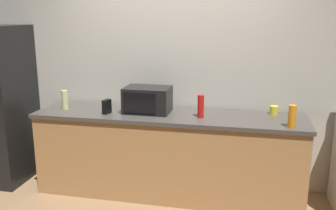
# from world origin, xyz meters

# --- Properties ---
(back_wall) EXTENTS (6.40, 0.10, 2.70)m
(back_wall) POSITION_xyz_m (0.00, 0.81, 1.35)
(back_wall) COLOR beige
(back_wall) RESTS_ON ground_plane
(counter_run) EXTENTS (2.84, 0.64, 0.90)m
(counter_run) POSITION_xyz_m (0.00, 0.40, 0.45)
(counter_run) COLOR #B27F4C
(counter_run) RESTS_ON ground_plane
(microwave) EXTENTS (0.48, 0.35, 0.27)m
(microwave) POSITION_xyz_m (-0.23, 0.45, 1.04)
(microwave) COLOR black
(microwave) RESTS_ON counter_run
(cordless_phone) EXTENTS (0.07, 0.12, 0.15)m
(cordless_phone) POSITION_xyz_m (-0.64, 0.30, 0.98)
(cordless_phone) COLOR black
(cordless_phone) RESTS_ON counter_run
(bottle_dish_soap) EXTENTS (0.07, 0.07, 0.21)m
(bottle_dish_soap) POSITION_xyz_m (1.21, 0.19, 1.01)
(bottle_dish_soap) COLOR orange
(bottle_dish_soap) RESTS_ON counter_run
(bottle_hot_sauce) EXTENTS (0.07, 0.07, 0.23)m
(bottle_hot_sauce) POSITION_xyz_m (0.35, 0.35, 1.02)
(bottle_hot_sauce) COLOR red
(bottle_hot_sauce) RESTS_ON counter_run
(bottle_vinegar) EXTENTS (0.07, 0.07, 0.21)m
(bottle_vinegar) POSITION_xyz_m (-1.16, 0.39, 1.00)
(bottle_vinegar) COLOR beige
(bottle_vinegar) RESTS_ON counter_run
(mug_yellow) EXTENTS (0.08, 0.08, 0.09)m
(mug_yellow) POSITION_xyz_m (1.08, 0.64, 0.94)
(mug_yellow) COLOR yellow
(mug_yellow) RESTS_ON counter_run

